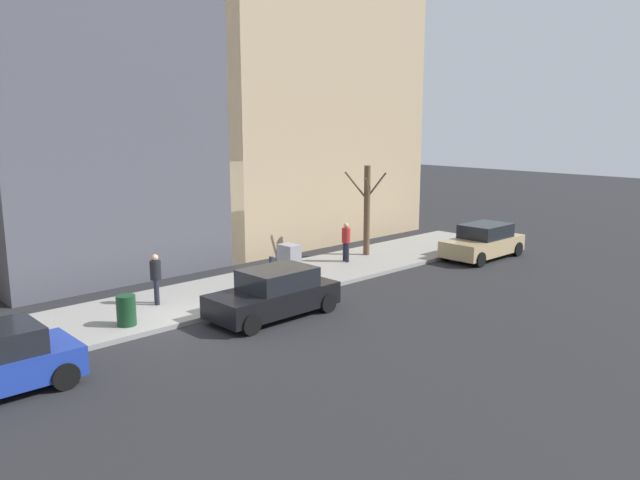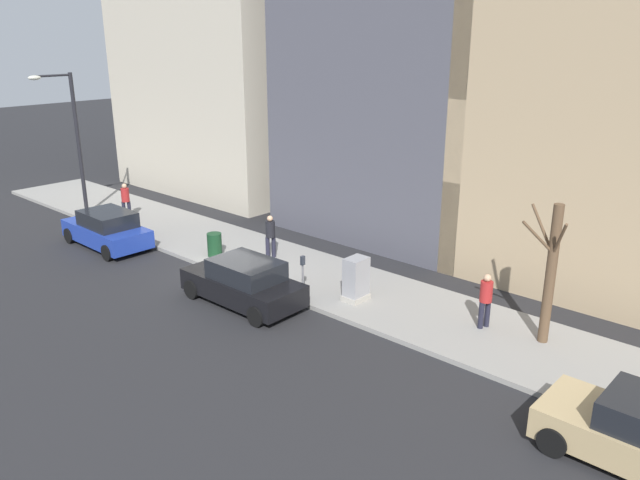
{
  "view_description": "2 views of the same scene",
  "coord_description": "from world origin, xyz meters",
  "px_view_note": "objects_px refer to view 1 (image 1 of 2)",
  "views": [
    {
      "loc": [
        -15.65,
        9.64,
        6.08
      ],
      "look_at": [
        0.7,
        -5.97,
        1.7
      ],
      "focal_mm": 35.0,
      "sensor_mm": 36.0,
      "label": 1
    },
    {
      "loc": [
        -13.18,
        -16.49,
        8.37
      ],
      "look_at": [
        1.71,
        -3.05,
        1.65
      ],
      "focal_mm": 35.0,
      "sensor_mm": 36.0,
      "label": 2
    }
  ],
  "objects_px": {
    "office_tower_left": "(255,76)",
    "parked_car_black": "(274,294)",
    "parked_car_tan": "(483,242)",
    "parking_meter": "(272,271)",
    "bare_tree": "(367,209)",
    "utility_box": "(289,264)",
    "pedestrian_midblock": "(156,276)",
    "trash_bin": "(126,310)",
    "pedestrian_near_meter": "(346,240)"
  },
  "relations": [
    {
      "from": "parked_car_tan",
      "to": "office_tower_left",
      "type": "xyz_separation_m",
      "value": [
        12.93,
        2.55,
        7.65
      ]
    },
    {
      "from": "pedestrian_near_meter",
      "to": "parking_meter",
      "type": "bearing_deg",
      "value": -53.52
    },
    {
      "from": "parked_car_tan",
      "to": "trash_bin",
      "type": "bearing_deg",
      "value": 83.11
    },
    {
      "from": "parked_car_tan",
      "to": "utility_box",
      "type": "xyz_separation_m",
      "value": [
        2.31,
        9.4,
        0.11
      ]
    },
    {
      "from": "parking_meter",
      "to": "office_tower_left",
      "type": "xyz_separation_m",
      "value": [
        11.46,
        -8.39,
        7.41
      ]
    },
    {
      "from": "parked_car_black",
      "to": "pedestrian_midblock",
      "type": "xyz_separation_m",
      "value": [
        3.32,
        2.24,
        0.35
      ]
    },
    {
      "from": "utility_box",
      "to": "pedestrian_midblock",
      "type": "distance_m",
      "value": 5.02
    },
    {
      "from": "parking_meter",
      "to": "pedestrian_near_meter",
      "type": "relative_size",
      "value": 0.81
    },
    {
      "from": "parked_car_tan",
      "to": "office_tower_left",
      "type": "relative_size",
      "value": 0.25
    },
    {
      "from": "parking_meter",
      "to": "pedestrian_midblock",
      "type": "distance_m",
      "value": 3.83
    },
    {
      "from": "parked_car_black",
      "to": "parked_car_tan",
      "type": "bearing_deg",
      "value": -90.14
    },
    {
      "from": "pedestrian_near_meter",
      "to": "office_tower_left",
      "type": "distance_m",
      "value": 12.42
    },
    {
      "from": "parking_meter",
      "to": "bare_tree",
      "type": "xyz_separation_m",
      "value": [
        2.14,
        -7.19,
        1.24
      ]
    },
    {
      "from": "bare_tree",
      "to": "pedestrian_near_meter",
      "type": "height_order",
      "value": "bare_tree"
    },
    {
      "from": "utility_box",
      "to": "office_tower_left",
      "type": "bearing_deg",
      "value": -32.85
    },
    {
      "from": "bare_tree",
      "to": "pedestrian_near_meter",
      "type": "distance_m",
      "value": 2.01
    },
    {
      "from": "utility_box",
      "to": "office_tower_left",
      "type": "xyz_separation_m",
      "value": [
        10.61,
        -6.85,
        7.54
      ]
    },
    {
      "from": "pedestrian_midblock",
      "to": "office_tower_left",
      "type": "bearing_deg",
      "value": 155.57
    },
    {
      "from": "parked_car_black",
      "to": "parking_meter",
      "type": "bearing_deg",
      "value": -37.31
    },
    {
      "from": "parked_car_black",
      "to": "parking_meter",
      "type": "height_order",
      "value": "parked_car_black"
    },
    {
      "from": "parking_meter",
      "to": "bare_tree",
      "type": "distance_m",
      "value": 7.6
    },
    {
      "from": "parking_meter",
      "to": "trash_bin",
      "type": "distance_m",
      "value": 5.15
    },
    {
      "from": "office_tower_left",
      "to": "parking_meter",
      "type": "bearing_deg",
      "value": 143.79
    },
    {
      "from": "parked_car_black",
      "to": "pedestrian_near_meter",
      "type": "relative_size",
      "value": 2.54
    },
    {
      "from": "parked_car_black",
      "to": "parking_meter",
      "type": "xyz_separation_m",
      "value": [
        1.54,
        -1.15,
        0.24
      ]
    },
    {
      "from": "parked_car_black",
      "to": "utility_box",
      "type": "xyz_separation_m",
      "value": [
        2.39,
        -2.69,
        0.11
      ]
    },
    {
      "from": "parked_car_black",
      "to": "pedestrian_midblock",
      "type": "distance_m",
      "value": 4.02
    },
    {
      "from": "parking_meter",
      "to": "trash_bin",
      "type": "height_order",
      "value": "parking_meter"
    },
    {
      "from": "bare_tree",
      "to": "utility_box",
      "type": "bearing_deg",
      "value": 102.89
    },
    {
      "from": "parked_car_black",
      "to": "bare_tree",
      "type": "height_order",
      "value": "bare_tree"
    },
    {
      "from": "parked_car_tan",
      "to": "trash_bin",
      "type": "relative_size",
      "value": 4.67
    },
    {
      "from": "office_tower_left",
      "to": "pedestrian_near_meter",
      "type": "bearing_deg",
      "value": 163.58
    },
    {
      "from": "parked_car_tan",
      "to": "parking_meter",
      "type": "relative_size",
      "value": 3.11
    },
    {
      "from": "parked_car_black",
      "to": "office_tower_left",
      "type": "xyz_separation_m",
      "value": [
        13.0,
        -9.54,
        7.65
      ]
    },
    {
      "from": "parked_car_black",
      "to": "pedestrian_midblock",
      "type": "height_order",
      "value": "pedestrian_midblock"
    },
    {
      "from": "parked_car_black",
      "to": "office_tower_left",
      "type": "height_order",
      "value": "office_tower_left"
    },
    {
      "from": "parked_car_tan",
      "to": "bare_tree",
      "type": "relative_size",
      "value": 1.06
    },
    {
      "from": "office_tower_left",
      "to": "parked_car_black",
      "type": "bearing_deg",
      "value": 143.72
    },
    {
      "from": "parking_meter",
      "to": "bare_tree",
      "type": "bearing_deg",
      "value": -73.4
    },
    {
      "from": "bare_tree",
      "to": "pedestrian_midblock",
      "type": "xyz_separation_m",
      "value": [
        -0.36,
        10.58,
        -1.13
      ]
    },
    {
      "from": "parked_car_tan",
      "to": "bare_tree",
      "type": "height_order",
      "value": "bare_tree"
    },
    {
      "from": "bare_tree",
      "to": "parking_meter",
      "type": "bearing_deg",
      "value": 106.6
    },
    {
      "from": "utility_box",
      "to": "pedestrian_midblock",
      "type": "xyz_separation_m",
      "value": [
        0.93,
        4.93,
        0.24
      ]
    },
    {
      "from": "bare_tree",
      "to": "trash_bin",
      "type": "relative_size",
      "value": 4.4
    },
    {
      "from": "parked_car_tan",
      "to": "parking_meter",
      "type": "bearing_deg",
      "value": 82.29
    },
    {
      "from": "parked_car_black",
      "to": "office_tower_left",
      "type": "distance_m",
      "value": 17.85
    },
    {
      "from": "pedestrian_midblock",
      "to": "parking_meter",
      "type": "bearing_deg",
      "value": 88.46
    },
    {
      "from": "parked_car_black",
      "to": "pedestrian_near_meter",
      "type": "distance_m",
      "value": 7.51
    },
    {
      "from": "trash_bin",
      "to": "pedestrian_near_meter",
      "type": "bearing_deg",
      "value": -82.66
    },
    {
      "from": "parked_car_black",
      "to": "office_tower_left",
      "type": "bearing_deg",
      "value": -36.78
    }
  ]
}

